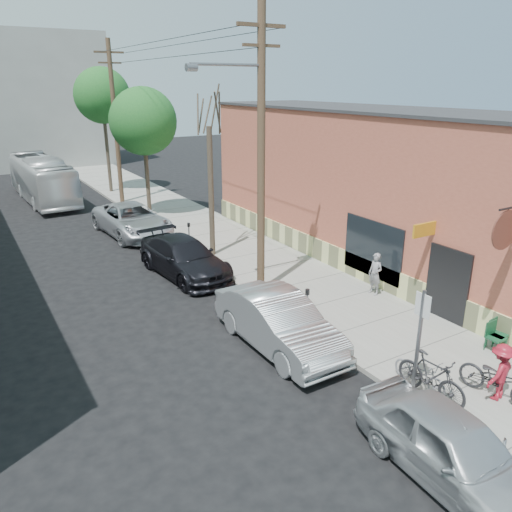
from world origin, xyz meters
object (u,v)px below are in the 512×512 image
tree_leafy_far (102,96)px  patio_chair_b (498,335)px  parking_meter_far (189,231)px  tree_leafy_mid (143,121)px  bus (42,179)px  utility_pole_near (260,150)px  car_0 (452,448)px  sign_post (420,332)px  patio_chair_a (496,338)px  car_1 (278,322)px  parked_bike_b (420,372)px  parking_meter_near (307,301)px  patron_grey (375,274)px  cyclist (500,372)px  car_3 (132,220)px  car_2 (184,257)px  tree_bare (211,193)px  parked_bike_a (431,377)px

tree_leafy_far → patio_chair_b: bearing=-83.3°
parking_meter_far → tree_leafy_mid: size_ratio=0.17×
tree_leafy_mid → bus: bearing=119.6°
utility_pole_near → car_0: bearing=-99.1°
sign_post → patio_chair_a: 3.80m
utility_pole_near → car_1: 6.09m
patio_chair_b → car_1: size_ratio=0.18×
parked_bike_b → bus: size_ratio=0.15×
parking_meter_near → utility_pole_near: (0.14, 3.16, 4.43)m
patron_grey → patio_chair_a: bearing=-2.1°
patio_chair_b → cyclist: 2.75m
parking_meter_near → car_3: bearing=96.2°
patio_chair_b → car_2: (-5.35, 10.70, 0.18)m
patio_chair_b → bus: 29.60m
tree_bare → car_3: size_ratio=0.98×
tree_leafy_far → car_2: (-2.00, -17.91, -5.99)m
parked_bike_b → car_1: car_1 is taller
patron_grey → car_3: size_ratio=0.27×
patio_chair_a → bus: bus is taller
parking_meter_near → parked_bike_a: bearing=-87.0°
patio_chair_a → parked_bike_a: (-3.44, -0.56, 0.15)m
tree_bare → parked_bike_b: bearing=-90.8°
tree_leafy_far → car_1: tree_leafy_far is taller
parking_meter_far → tree_leafy_far: size_ratio=0.15×
parked_bike_b → tree_bare: bearing=87.4°
bus → patio_chair_b: bearing=-76.7°
tree_bare → tree_leafy_far: bearing=90.0°
car_0 → car_2: bearing=92.7°
car_1 → parked_bike_b: bearing=-65.1°
tree_leafy_mid → patron_grey: size_ratio=4.58×
patio_chair_b → bus: size_ratio=0.08×
tree_bare → car_2: bearing=-145.4°
cyclist → car_1: car_1 is taller
parking_meter_near → parking_meter_far: same height
parking_meter_far → patio_chair_b: 14.00m
sign_post → tree_leafy_mid: bearing=88.8°
parked_bike_b → car_2: size_ratio=0.30×
patron_grey → bus: (-7.67, 23.64, 0.52)m
parking_meter_far → patio_chair_a: 14.02m
tree_bare → patron_grey: 8.12m
utility_pole_near → parked_bike_b: bearing=-88.2°
parking_meter_far → bus: (-4.02, 15.06, 0.48)m
patron_grey → car_0: patron_grey is taller
cyclist → car_3: cyclist is taller
tree_leafy_mid → car_1: 17.59m
parking_meter_far → patio_chair_b: bearing=-73.8°
patron_grey → patio_chair_b: bearing=0.4°
patio_chair_b → car_0: car_0 is taller
sign_post → tree_leafy_mid: 21.04m
car_2 → patron_grey: bearing=-54.4°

